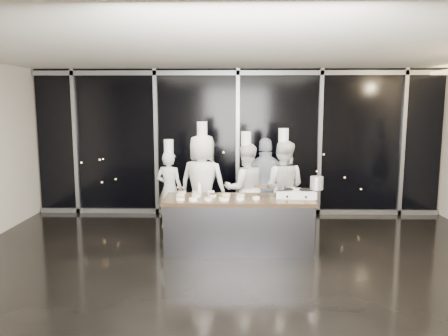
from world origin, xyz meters
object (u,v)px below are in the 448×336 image
at_px(guest, 266,185).
at_px(chef_right, 282,186).
at_px(frying_pan, 276,187).
at_px(demo_counter, 239,224).
at_px(stove, 296,193).
at_px(chef_far_left, 169,188).
at_px(chef_left, 203,184).
at_px(chef_center, 246,188).
at_px(stock_pot, 317,183).

distance_m(guest, chef_right, 0.31).
relative_size(frying_pan, chef_right, 0.28).
distance_m(demo_counter, stove, 1.09).
bearing_deg(guest, chef_far_left, -7.94).
bearing_deg(demo_counter, guest, 64.06).
bearing_deg(chef_far_left, chef_right, -167.75).
relative_size(demo_counter, chef_left, 1.16).
distance_m(stove, chef_far_left, 2.63).
xyz_separation_m(demo_counter, chef_center, (0.14, 1.02, 0.41)).
relative_size(chef_left, guest, 1.17).
xyz_separation_m(demo_counter, guest, (0.53, 1.09, 0.45)).
xyz_separation_m(demo_counter, stock_pot, (1.29, 0.05, 0.69)).
distance_m(demo_counter, guest, 1.29).
height_order(stove, guest, guest).
bearing_deg(stock_pot, chef_left, 153.97).
bearing_deg(guest, chef_left, 3.37).
bearing_deg(chef_right, chef_center, 20.12).
distance_m(frying_pan, stock_pot, 0.67).
relative_size(demo_counter, chef_center, 1.27).
height_order(demo_counter, chef_left, chef_left).
bearing_deg(chef_far_left, chef_left, 173.37).
relative_size(chef_center, chef_right, 0.97).
distance_m(frying_pan, chef_far_left, 2.33).
height_order(stove, frying_pan, frying_pan).
distance_m(chef_left, guest, 1.20).
distance_m(stove, chef_left, 1.87).
height_order(frying_pan, chef_left, chef_left).
height_order(chef_left, chef_right, chef_left).
height_order(chef_far_left, guest, guest).
bearing_deg(chef_left, chef_right, -160.01).
relative_size(stock_pot, chef_far_left, 0.12).
height_order(demo_counter, stock_pot, stock_pot).
bearing_deg(frying_pan, guest, 100.96).
relative_size(chef_far_left, chef_right, 0.88).
distance_m(stove, chef_center, 1.24).
distance_m(demo_counter, chef_far_left, 1.92).
xyz_separation_m(demo_counter, frying_pan, (0.62, 0.11, 0.61)).
bearing_deg(frying_pan, chef_far_left, 153.69).
height_order(guest, chef_right, chef_right).
xyz_separation_m(frying_pan, guest, (-0.10, 0.98, -0.16)).
bearing_deg(stock_pot, chef_center, 139.71).
height_order(stock_pot, chef_center, chef_center).
bearing_deg(demo_counter, stock_pot, 2.03).
bearing_deg(chef_right, stock_pot, 129.36).
height_order(frying_pan, chef_right, chef_right).
height_order(chef_center, chef_right, chef_right).
bearing_deg(chef_left, chef_center, -161.61).
relative_size(frying_pan, guest, 0.30).
bearing_deg(demo_counter, chef_right, 51.82).
height_order(stove, chef_far_left, chef_far_left).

